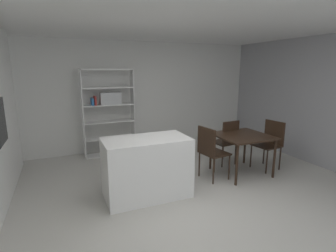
{
  "coord_description": "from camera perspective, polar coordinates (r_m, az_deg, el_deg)",
  "views": [
    {
      "loc": [
        -1.63,
        -2.92,
        1.91
      ],
      "look_at": [
        -0.14,
        0.62,
        1.07
      ],
      "focal_mm": 27.71,
      "sensor_mm": 36.0,
      "label": 1
    }
  ],
  "objects": [
    {
      "name": "dining_chair_island_side",
      "position": [
        4.58,
        9.3,
        -4.93
      ],
      "size": [
        0.47,
        0.5,
        0.95
      ],
      "rotation": [
        0.0,
        0.0,
        1.71
      ],
      "color": "black",
      "rests_on": "ground_plane"
    },
    {
      "name": "dining_chair_window_side",
      "position": [
        5.43,
        21.54,
        -2.96
      ],
      "size": [
        0.49,
        0.49,
        0.93
      ],
      "rotation": [
        0.0,
        0.0,
        -1.44
      ],
      "color": "black",
      "rests_on": "ground_plane"
    },
    {
      "name": "back_partition",
      "position": [
        6.32,
        -7.81,
        6.51
      ],
      "size": [
        6.31,
        0.06,
        2.56
      ],
      "primitive_type": "cube",
      "color": "silver",
      "rests_on": "ground_plane"
    },
    {
      "name": "built_in_oven",
      "position": [
        4.17,
        -33.06,
        0.84
      ],
      "size": [
        0.06,
        0.61,
        0.62
      ],
      "color": "black",
      "rests_on": "ground_plane"
    },
    {
      "name": "kitchen_island",
      "position": [
        4.0,
        -4.7,
        -9.09
      ],
      "size": [
        1.27,
        0.69,
        0.91
      ],
      "primitive_type": "cube",
      "color": "white",
      "rests_on": "ground_plane"
    },
    {
      "name": "open_bookshelf",
      "position": [
        5.89,
        -12.92,
        3.79
      ],
      "size": [
        1.12,
        0.31,
        1.93
      ],
      "color": "white",
      "rests_on": "ground_plane"
    },
    {
      "name": "ground_plane",
      "position": [
        3.85,
        5.8,
        -17.48
      ],
      "size": [
        8.73,
        8.73,
        0.0
      ],
      "primitive_type": "plane",
      "color": "beige"
    },
    {
      "name": "dining_table",
      "position": [
        4.95,
        16.01,
        -2.8
      ],
      "size": [
        0.94,
        0.92,
        0.74
      ],
      "color": "black",
      "rests_on": "ground_plane"
    },
    {
      "name": "ceiling_slab",
      "position": [
        3.41,
        6.83,
        23.77
      ],
      "size": [
        6.31,
        6.36,
        0.06
      ],
      "color": "white",
      "rests_on": "ground_plane"
    },
    {
      "name": "dining_chair_far",
      "position": [
        5.36,
        12.81,
        -2.83
      ],
      "size": [
        0.45,
        0.48,
        0.92
      ],
      "rotation": [
        0.0,
        0.0,
        3.24
      ],
      "color": "black",
      "rests_on": "ground_plane"
    }
  ]
}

